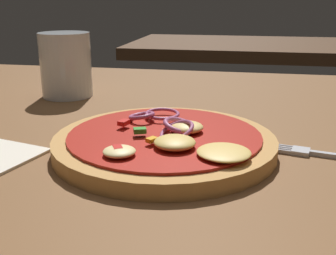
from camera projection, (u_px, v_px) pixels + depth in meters
name	position (u px, v px, depth m)	size (l,w,h in m)	color
dining_table	(217.00, 167.00, 0.46)	(1.45, 0.98, 0.04)	brown
pizza	(165.00, 142.00, 0.45)	(0.24, 0.24, 0.04)	tan
fork	(336.00, 156.00, 0.43)	(0.17, 0.05, 0.01)	silver
beer_glass	(66.00, 67.00, 0.68)	(0.08, 0.08, 0.10)	silver
background_table	(255.00, 48.00, 1.48)	(0.88, 0.50, 0.04)	#4C301C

